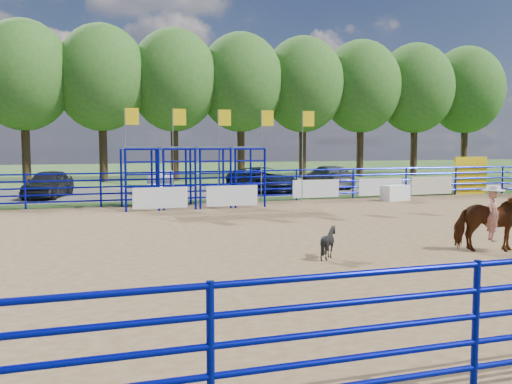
% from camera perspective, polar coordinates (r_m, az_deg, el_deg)
% --- Properties ---
extents(ground, '(120.00, 120.00, 0.00)m').
position_cam_1_polar(ground, '(16.94, 7.40, -4.49)').
color(ground, '#395B24').
rests_on(ground, ground).
extents(arena_dirt, '(30.00, 20.00, 0.02)m').
position_cam_1_polar(arena_dirt, '(16.94, 7.40, -4.45)').
color(arena_dirt, olive).
rests_on(arena_dirt, ground).
extents(gravel_strip, '(40.00, 10.00, 0.01)m').
position_cam_1_polar(gravel_strip, '(32.99, -5.39, 0.17)').
color(gravel_strip, slate).
rests_on(gravel_strip, ground).
extents(announcer_table, '(1.48, 0.96, 0.73)m').
position_cam_1_polar(announcer_table, '(27.68, 13.75, -0.10)').
color(announcer_table, white).
rests_on(announcer_table, arena_dirt).
extents(horse_and_rider, '(1.97, 1.37, 2.32)m').
position_cam_1_polar(horse_and_rider, '(15.55, 22.58, -2.46)').
color(horse_and_rider, '#5B2D12').
rests_on(horse_and_rider, arena_dirt).
extents(calf, '(0.74, 0.67, 0.77)m').
position_cam_1_polar(calf, '(13.71, 7.26, -5.03)').
color(calf, black).
rests_on(calf, arena_dirt).
extents(car_a, '(2.77, 4.41, 1.40)m').
position_cam_1_polar(car_a, '(30.32, -20.07, 0.79)').
color(car_a, black).
rests_on(car_a, gravel_strip).
extents(car_b, '(1.84, 3.97, 1.26)m').
position_cam_1_polar(car_b, '(31.40, -9.60, 1.04)').
color(car_b, '#9A9CA2').
rests_on(car_b, gravel_strip).
extents(car_c, '(3.35, 5.30, 1.36)m').
position_cam_1_polar(car_c, '(31.92, 0.59, 1.27)').
color(car_c, black).
rests_on(car_c, gravel_strip).
extents(car_d, '(1.93, 4.66, 1.35)m').
position_cam_1_polar(car_d, '(34.97, 7.19, 1.54)').
color(car_d, slate).
rests_on(car_d, gravel_strip).
extents(perimeter_fence, '(30.10, 20.10, 1.50)m').
position_cam_1_polar(perimeter_fence, '(16.84, 7.43, -1.97)').
color(perimeter_fence, '#060B92').
rests_on(perimeter_fence, ground).
extents(chute_assembly, '(19.32, 2.41, 4.20)m').
position_cam_1_polar(chute_assembly, '(24.54, -5.55, 1.44)').
color(chute_assembly, '#060B92').
rests_on(chute_assembly, ground).
extents(treeline, '(56.40, 6.40, 11.24)m').
position_cam_1_polar(treeline, '(41.97, -8.23, 11.47)').
color(treeline, '#3F2B19').
rests_on(treeline, ground).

